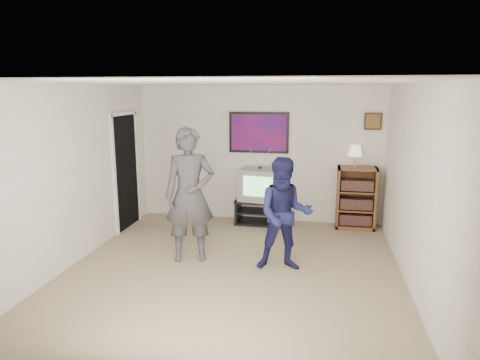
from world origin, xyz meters
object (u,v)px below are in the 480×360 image
(crt_television, at_px, (260,184))
(person_short, at_px, (285,214))
(media_stand, at_px, (260,211))
(person_tall, at_px, (190,195))
(bookshelf, at_px, (356,198))

(crt_television, xyz_separation_m, person_short, (0.61, -1.98, 0.04))
(person_short, bearing_deg, media_stand, 99.10)
(crt_television, xyz_separation_m, person_tall, (-0.74, -1.88, 0.22))
(person_short, bearing_deg, person_tall, 168.02)
(person_tall, bearing_deg, person_short, -21.35)
(person_tall, bearing_deg, bookshelf, 21.07)
(person_short, bearing_deg, bookshelf, 53.88)
(media_stand, relative_size, person_short, 0.58)
(bookshelf, height_order, person_short, person_short)
(crt_television, bearing_deg, media_stand, 8.41)
(person_tall, relative_size, person_short, 1.24)
(bookshelf, xyz_separation_m, person_short, (-1.09, -2.03, 0.23))
(media_stand, distance_m, person_short, 2.14)
(media_stand, bearing_deg, bookshelf, 1.78)
(media_stand, relative_size, person_tall, 0.47)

